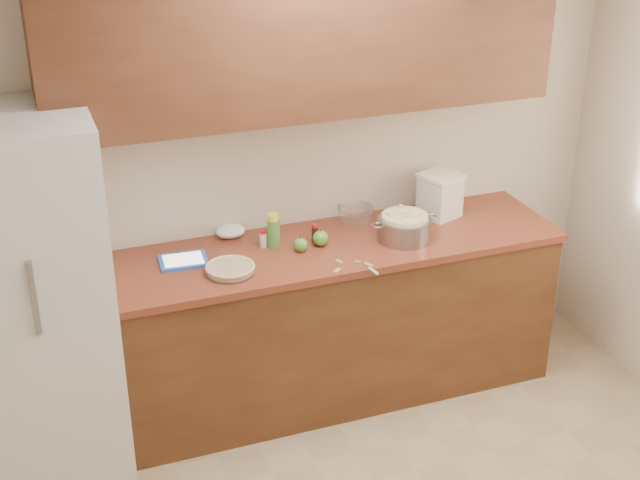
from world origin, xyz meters
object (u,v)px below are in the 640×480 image
object	(u,v)px
flour_canister	(440,195)
tablet	(183,261)
colander	(404,228)
pie	(230,269)

from	to	relation	value
flour_canister	tablet	world-z (taller)	flour_canister
flour_canister	colander	bearing A→B (deg)	-146.09
colander	flour_canister	bearing A→B (deg)	33.91
pie	flour_canister	world-z (taller)	flour_canister
colander	tablet	distance (m)	1.17
flour_canister	tablet	bearing A→B (deg)	-177.27
pie	colander	world-z (taller)	colander
flour_canister	tablet	distance (m)	1.49
pie	colander	distance (m)	0.97
pie	colander	xyz separation A→B (m)	(0.97, 0.05, 0.05)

